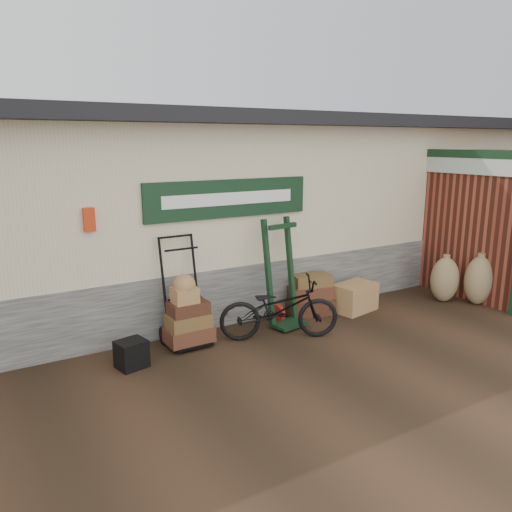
{
  "coord_description": "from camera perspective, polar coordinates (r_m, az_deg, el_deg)",
  "views": [
    {
      "loc": [
        -3.68,
        -5.45,
        2.76
      ],
      "look_at": [
        0.11,
        0.9,
        1.06
      ],
      "focal_mm": 35.0,
      "sensor_mm": 36.0,
      "label": 1
    }
  ],
  "objects": [
    {
      "name": "ground",
      "position": [
        7.13,
        3.0,
        -9.82
      ],
      "size": [
        80.0,
        80.0,
        0.0
      ],
      "primitive_type": "plane",
      "color": "black",
      "rests_on": "ground"
    },
    {
      "name": "station_building",
      "position": [
        9.04,
        -6.64,
        5.62
      ],
      "size": [
        14.4,
        4.1,
        3.2
      ],
      "color": "#4C4C47",
      "rests_on": "ground"
    },
    {
      "name": "brick_outbuilding",
      "position": [
        10.79,
        20.62,
        4.39
      ],
      "size": [
        1.71,
        4.51,
        2.62
      ],
      "color": "maroon",
      "rests_on": "ground"
    },
    {
      "name": "porter_trolley",
      "position": [
        6.95,
        -8.37,
        -3.86
      ],
      "size": [
        0.77,
        0.58,
        1.53
      ],
      "primitive_type": null,
      "rotation": [
        0.0,
        0.0,
        0.01
      ],
      "color": "black",
      "rests_on": "ground"
    },
    {
      "name": "green_barrow",
      "position": [
        7.53,
        3.0,
        -1.97
      ],
      "size": [
        0.66,
        0.59,
        1.64
      ],
      "primitive_type": null,
      "rotation": [
        0.0,
        0.0,
        0.15
      ],
      "color": "black",
      "rests_on": "ground"
    },
    {
      "name": "suitcase_stack",
      "position": [
        8.2,
        6.08,
        -4.31
      ],
      "size": [
        0.85,
        0.65,
        0.67
      ],
      "primitive_type": null,
      "rotation": [
        0.0,
        0.0,
        -0.25
      ],
      "color": "#3E1D13",
      "rests_on": "ground"
    },
    {
      "name": "wicker_hamper",
      "position": [
        8.47,
        11.21,
        -4.64
      ],
      "size": [
        0.79,
        0.59,
        0.46
      ],
      "primitive_type": "cube",
      "rotation": [
        0.0,
        0.0,
        0.19
      ],
      "color": "#925E3A",
      "rests_on": "ground"
    },
    {
      "name": "black_trunk",
      "position": [
        6.51,
        -14.04,
        -10.82
      ],
      "size": [
        0.41,
        0.37,
        0.35
      ],
      "primitive_type": "cube",
      "rotation": [
        0.0,
        0.0,
        0.22
      ],
      "color": "black",
      "rests_on": "ground"
    },
    {
      "name": "bicycle",
      "position": [
        7.09,
        2.67,
        -5.66
      ],
      "size": [
        1.22,
        1.8,
        0.99
      ],
      "primitive_type": "imported",
      "rotation": [
        0.0,
        0.0,
        1.17
      ],
      "color": "black",
      "rests_on": "ground"
    },
    {
      "name": "burlap_sack_left",
      "position": [
        9.35,
        20.76,
        -2.53
      ],
      "size": [
        0.62,
        0.57,
        0.79
      ],
      "primitive_type": "ellipsoid",
      "rotation": [
        0.0,
        0.0,
        -0.38
      ],
      "color": "olive",
      "rests_on": "ground"
    },
    {
      "name": "burlap_sack_right",
      "position": [
        9.4,
        24.12,
        -2.57
      ],
      "size": [
        0.57,
        0.49,
        0.85
      ],
      "primitive_type": "ellipsoid",
      "rotation": [
        0.0,
        0.0,
        -0.09
      ],
      "color": "olive",
      "rests_on": "ground"
    }
  ]
}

